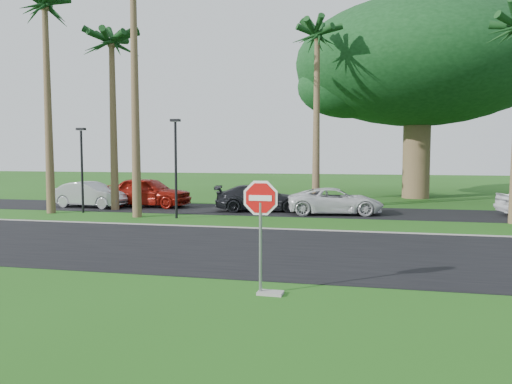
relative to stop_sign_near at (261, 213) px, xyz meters
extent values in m
plane|color=#205014|center=(-0.50, 3.00, -1.77)|extent=(120.00, 120.00, 0.00)
cube|color=black|center=(-0.50, 5.00, -1.76)|extent=(120.00, 8.00, 0.02)
cube|color=black|center=(-0.50, 15.50, -1.76)|extent=(120.00, 5.00, 0.02)
cube|color=gray|center=(-0.50, 9.05, -1.74)|extent=(120.00, 0.12, 0.06)
cylinder|color=gray|center=(0.00, 0.00, -0.77)|extent=(0.07, 0.07, 2.00)
cylinder|color=white|center=(0.00, 0.00, 0.33)|extent=(1.05, 0.02, 1.05)
cylinder|color=red|center=(0.00, 0.00, 0.33)|extent=(0.90, 0.02, 0.90)
cube|color=white|center=(0.00, 0.00, 0.33)|extent=(0.50, 0.02, 0.12)
cone|color=brown|center=(-13.50, 12.00, 3.48)|extent=(0.44, 0.44, 10.50)
cone|color=brown|center=(-11.00, 14.00, 2.73)|extent=(0.44, 0.44, 9.00)
cone|color=brown|center=(-8.50, 11.50, 3.98)|extent=(0.44, 0.44, 11.50)
cone|color=brown|center=(-0.50, 17.00, 2.98)|extent=(0.44, 0.44, 9.50)
cylinder|color=brown|center=(5.50, 25.00, 1.23)|extent=(1.80, 1.80, 6.00)
ellipsoid|color=black|center=(5.50, 25.00, 7.23)|extent=(16.50, 16.50, 8.25)
cylinder|color=black|center=(-12.00, 12.50, 0.33)|extent=(0.12, 0.12, 4.20)
cube|color=black|center=(-12.00, 12.50, 2.51)|extent=(0.45, 0.25, 0.12)
cylinder|color=black|center=(-6.50, 11.50, 0.48)|extent=(0.12, 0.12, 4.50)
cube|color=black|center=(-6.50, 11.50, 2.81)|extent=(0.45, 0.25, 0.12)
imported|color=#A8ABAF|center=(-12.92, 14.79, -1.06)|extent=(4.45, 1.92, 1.43)
imported|color=maroon|center=(-9.92, 15.82, -0.94)|extent=(5.05, 2.31, 1.68)
imported|color=black|center=(-3.24, 15.05, -1.09)|extent=(5.00, 2.86, 1.36)
imported|color=silver|center=(0.72, 14.55, -1.12)|extent=(4.99, 2.87, 1.31)
cube|color=gray|center=(0.22, -0.01, -1.74)|extent=(0.56, 0.37, 0.06)
camera|label=1|loc=(2.22, -10.45, 1.29)|focal=35.00mm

